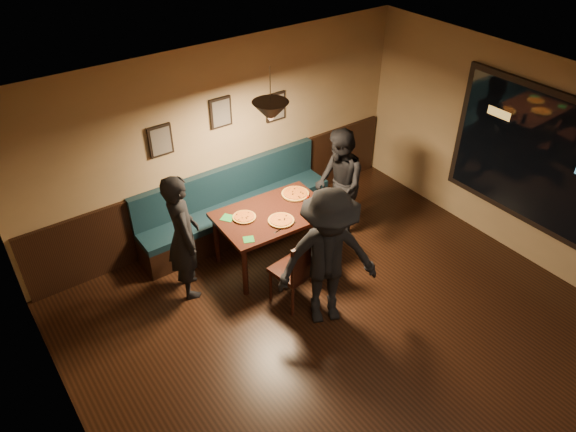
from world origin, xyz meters
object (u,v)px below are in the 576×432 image
at_px(booth_bench, 237,204).
at_px(chair_near_left, 293,268).
at_px(dining_table, 273,237).
at_px(chair_near_right, 320,247).
at_px(diner_front, 328,259).
at_px(tabasco_bottle, 308,199).
at_px(soda_glass, 320,203).
at_px(diner_left, 183,236).
at_px(diner_right, 339,185).

xyz_separation_m(booth_bench, chair_near_left, (-0.19, -1.65, 0.03)).
distance_m(dining_table, chair_near_left, 0.86).
height_order(chair_near_right, diner_front, diner_front).
height_order(diner_front, tabasco_bottle, diner_front).
xyz_separation_m(soda_glass, tabasco_bottle, (-0.05, 0.20, -0.01)).
bearing_deg(diner_front, tabasco_bottle, 85.85).
relative_size(booth_bench, diner_front, 1.63).
bearing_deg(diner_front, chair_near_right, 80.51).
bearing_deg(chair_near_right, diner_left, 175.78).
bearing_deg(tabasco_bottle, soda_glass, -74.76).
bearing_deg(tabasco_bottle, diner_right, 5.49).
height_order(chair_near_right, tabasco_bottle, tabasco_bottle).
relative_size(booth_bench, chair_near_right, 3.47).
height_order(booth_bench, dining_table, booth_bench).
bearing_deg(booth_bench, soda_glass, -59.72).
height_order(booth_bench, chair_near_right, booth_bench).
distance_m(dining_table, diner_right, 1.22).
bearing_deg(tabasco_bottle, dining_table, 171.90).
height_order(diner_front, soda_glass, diner_front).
relative_size(booth_bench, chair_near_left, 2.86).
height_order(diner_right, tabasco_bottle, diner_right).
distance_m(chair_near_right, tabasco_bottle, 0.69).
xyz_separation_m(dining_table, diner_left, (-1.23, 0.15, 0.47)).
bearing_deg(chair_near_right, diner_front, -102.19).
height_order(chair_near_left, diner_left, diner_left).
bearing_deg(diner_left, chair_near_left, -120.99).
bearing_deg(diner_left, dining_table, -83.54).
xyz_separation_m(booth_bench, tabasco_bottle, (0.60, -0.91, 0.36)).
relative_size(chair_near_left, tabasco_bottle, 8.06).
xyz_separation_m(chair_near_right, diner_left, (-1.58, 0.73, 0.43)).
bearing_deg(soda_glass, diner_right, 24.68).
bearing_deg(soda_glass, dining_table, 154.83).
distance_m(diner_left, soda_glass, 1.86).
bearing_deg(diner_left, tabasco_bottle, -83.90).
xyz_separation_m(diner_right, soda_glass, (-0.56, -0.26, 0.04)).
height_order(chair_near_right, diner_right, diner_right).
bearing_deg(chair_near_right, soda_glass, 74.03).
height_order(dining_table, diner_right, diner_right).
distance_m(diner_front, soda_glass, 1.22).
relative_size(booth_bench, diner_right, 1.80).
bearing_deg(booth_bench, diner_left, -149.36).
height_order(booth_bench, diner_right, diner_right).
height_order(dining_table, diner_left, diner_left).
relative_size(diner_right, tabasco_bottle, 12.79).
bearing_deg(diner_front, soda_glass, 79.30).
bearing_deg(diner_left, chair_near_right, -101.56).
bearing_deg(booth_bench, diner_front, -90.91).
distance_m(chair_near_left, tabasco_bottle, 1.12).
distance_m(booth_bench, diner_front, 2.16).
height_order(dining_table, tabasco_bottle, tabasco_bottle).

